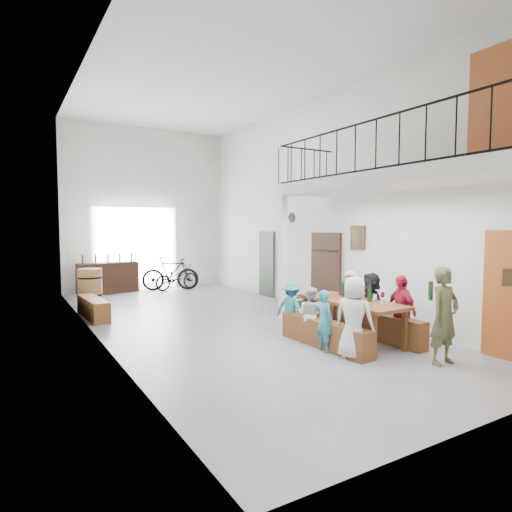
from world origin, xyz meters
TOP-DOWN VIEW (x-y plane):
  - floor at (0.00, 0.00)m, footprint 12.00×12.00m
  - room_walls at (0.00, 0.00)m, footprint 12.00×12.00m
  - gateway_portal at (-0.40, 5.94)m, footprint 2.80×0.08m
  - right_wall_decor at (2.70, -1.87)m, footprint 0.07×8.28m
  - balcony at (1.98, -3.13)m, footprint 1.52×5.62m
  - tasting_table at (1.29, -2.75)m, footprint 0.89×2.16m
  - bench_inner at (0.63, -2.77)m, footprint 0.41×2.09m
  - bench_wall at (1.83, -2.79)m, footprint 0.37×2.26m
  - tableware at (1.35, -2.88)m, footprint 0.57×1.11m
  - side_bench at (-2.50, 1.88)m, footprint 0.47×1.71m
  - oak_barrel at (-2.22, 3.97)m, footprint 0.66×0.66m
  - serving_counter at (-1.39, 5.65)m, footprint 1.93×0.76m
  - counter_bottles at (-1.39, 5.62)m, footprint 1.62×0.27m
  - guest_left_a at (0.61, -3.54)m, footprint 0.67×0.78m
  - guest_left_b at (0.46, -2.97)m, footprint 0.27×0.40m
  - guest_left_c at (0.61, -2.38)m, footprint 0.57×0.62m
  - guest_left_d at (0.58, -1.81)m, footprint 0.63×0.80m
  - guest_right_a at (1.91, -3.36)m, footprint 0.45×0.80m
  - guest_right_b at (1.82, -2.71)m, footprint 0.83×1.23m
  - guest_right_c at (1.93, -2.06)m, footprint 0.59×0.71m
  - host_standing at (1.64, -4.45)m, footprint 0.56×0.37m
  - potted_plant at (2.45, 0.34)m, footprint 0.50×0.46m
  - bicycle_near at (0.76, 5.18)m, footprint 1.70×0.89m
  - bicycle_far at (0.54, 5.16)m, footprint 1.95×1.10m

SIDE VIEW (x-z plane):
  - floor at x=0.00m, z-range 0.00..0.00m
  - potted_plant at x=2.45m, z-range 0.00..0.45m
  - side_bench at x=-2.50m, z-range 0.00..0.47m
  - bench_inner at x=0.63m, z-range 0.00..0.48m
  - bench_wall at x=1.83m, z-range 0.00..0.52m
  - bicycle_near at x=0.76m, z-range 0.00..0.85m
  - oak_barrel at x=-2.22m, z-range 0.00..0.98m
  - serving_counter at x=-1.39m, z-range 0.00..0.99m
  - guest_left_c at x=0.61m, z-range 0.00..1.04m
  - guest_left_b at x=0.46m, z-range 0.00..1.07m
  - guest_left_d at x=0.58m, z-range 0.00..1.08m
  - bicycle_far at x=0.54m, z-range 0.00..1.13m
  - guest_right_c at x=1.93m, z-range 0.00..1.24m
  - guest_right_b at x=1.82m, z-range 0.00..1.27m
  - guest_right_a at x=1.91m, z-range 0.00..1.28m
  - guest_left_a at x=0.61m, z-range 0.00..1.36m
  - tasting_table at x=1.29m, z-range 0.31..1.10m
  - host_standing at x=1.64m, z-range 0.00..1.53m
  - tableware at x=1.35m, z-range 0.77..1.12m
  - counter_bottles at x=-1.39m, z-range 0.99..1.27m
  - gateway_portal at x=-0.40m, z-range 0.00..2.80m
  - right_wall_decor at x=2.70m, z-range -0.80..4.28m
  - balcony at x=1.98m, z-range 0.97..4.96m
  - room_walls at x=0.00m, z-range -2.45..9.55m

